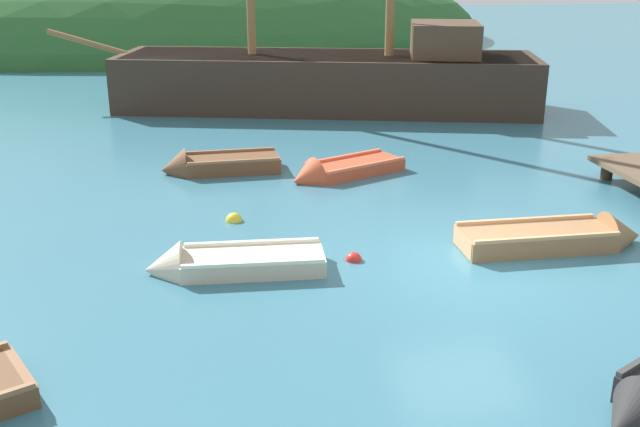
{
  "coord_description": "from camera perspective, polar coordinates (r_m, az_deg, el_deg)",
  "views": [
    {
      "loc": [
        -4.7,
        -11.38,
        5.26
      ],
      "look_at": [
        -2.19,
        2.53,
        0.18
      ],
      "focal_mm": 41.49,
      "sensor_mm": 36.0,
      "label": 1
    }
  ],
  "objects": [
    {
      "name": "rowboat_far",
      "position": [
        14.54,
        18.15,
        -1.95
      ],
      "size": [
        3.54,
        1.09,
        0.99
      ],
      "rotation": [
        0.0,
        0.0,
        6.27
      ],
      "color": "#9E7047",
      "rests_on": "ground"
    },
    {
      "name": "rowboat_portside",
      "position": [
        12.88,
        -7.48,
        -4.06
      ],
      "size": [
        3.13,
        1.21,
        0.98
      ],
      "rotation": [
        0.0,
        0.0,
        3.08
      ],
      "color": "beige",
      "rests_on": "ground"
    },
    {
      "name": "buoy_yellow",
      "position": [
        15.24,
        -6.65,
        -0.55
      ],
      "size": [
        0.34,
        0.34,
        0.34
      ],
      "primitive_type": "sphere",
      "color": "yellow",
      "rests_on": "ground"
    },
    {
      "name": "rowboat_center",
      "position": [
        18.65,
        -8.21,
        3.57
      ],
      "size": [
        2.94,
        1.17,
        1.05
      ],
      "rotation": [
        0.0,
        0.0,
        3.17
      ],
      "color": "brown",
      "rests_on": "ground"
    },
    {
      "name": "buoy_red",
      "position": [
        13.27,
        2.61,
        -3.61
      ],
      "size": [
        0.3,
        0.3,
        0.3
      ],
      "primitive_type": "sphere",
      "color": "red",
      "rests_on": "ground"
    },
    {
      "name": "rowboat_outer_right",
      "position": [
        18.11,
        1.4,
        3.15
      ],
      "size": [
        3.16,
        2.16,
        0.99
      ],
      "rotation": [
        0.0,
        0.0,
        3.56
      ],
      "color": "#C64C2D",
      "rests_on": "ground"
    },
    {
      "name": "sailing_ship",
      "position": [
        25.88,
        0.82,
        9.63
      ],
      "size": [
        16.76,
        7.22,
        12.29
      ],
      "rotation": [
        0.0,
        0.0,
        2.88
      ],
      "color": "#38281E",
      "rests_on": "ground"
    },
    {
      "name": "shore_hill",
      "position": [
        46.91,
        -11.95,
        12.91
      ],
      "size": [
        39.12,
        23.83,
        11.27
      ],
      "primitive_type": "ellipsoid",
      "color": "#2D602D",
      "rests_on": "ground"
    },
    {
      "name": "ground_plane",
      "position": [
        13.39,
        11.23,
        -3.77
      ],
      "size": [
        120.0,
        120.0,
        0.0
      ],
      "primitive_type": "plane",
      "color": "teal"
    }
  ]
}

